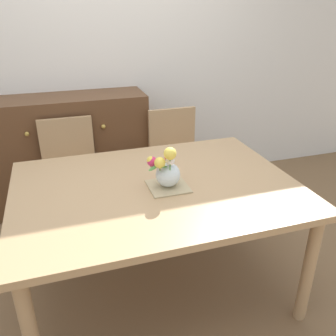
{
  "coord_description": "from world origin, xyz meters",
  "views": [
    {
      "loc": [
        -0.5,
        -1.76,
        1.71
      ],
      "look_at": [
        0.06,
        -0.05,
        0.87
      ],
      "focal_mm": 37.98,
      "sensor_mm": 36.0,
      "label": 1
    }
  ],
  "objects_px": {
    "dining_table": "(156,197)",
    "dresser": "(68,152)",
    "chair_right": "(176,154)",
    "chair_left": "(70,167)",
    "flower_vase": "(167,170)"
  },
  "relations": [
    {
      "from": "chair_left",
      "to": "flower_vase",
      "type": "xyz_separation_m",
      "value": [
        0.49,
        -0.99,
        0.34
      ]
    },
    {
      "from": "chair_right",
      "to": "flower_vase",
      "type": "distance_m",
      "value": 1.12
    },
    {
      "from": "dresser",
      "to": "chair_left",
      "type": "bearing_deg",
      "value": -91.1
    },
    {
      "from": "chair_left",
      "to": "dresser",
      "type": "height_order",
      "value": "dresser"
    },
    {
      "from": "dining_table",
      "to": "dresser",
      "type": "xyz_separation_m",
      "value": [
        -0.44,
        1.33,
        -0.18
      ]
    },
    {
      "from": "chair_right",
      "to": "dresser",
      "type": "distance_m",
      "value": 0.97
    },
    {
      "from": "dining_table",
      "to": "chair_right",
      "type": "relative_size",
      "value": 1.81
    },
    {
      "from": "chair_right",
      "to": "flower_vase",
      "type": "xyz_separation_m",
      "value": [
        -0.4,
        -0.99,
        0.34
      ]
    },
    {
      "from": "flower_vase",
      "to": "chair_left",
      "type": "bearing_deg",
      "value": 116.65
    },
    {
      "from": "dining_table",
      "to": "chair_right",
      "type": "distance_m",
      "value": 1.05
    },
    {
      "from": "flower_vase",
      "to": "dining_table",
      "type": "bearing_deg",
      "value": 134.51
    },
    {
      "from": "chair_left",
      "to": "chair_right",
      "type": "bearing_deg",
      "value": -180.0
    },
    {
      "from": "dining_table",
      "to": "chair_left",
      "type": "bearing_deg",
      "value": 115.5
    },
    {
      "from": "dresser",
      "to": "flower_vase",
      "type": "distance_m",
      "value": 1.51
    },
    {
      "from": "chair_left",
      "to": "chair_right",
      "type": "xyz_separation_m",
      "value": [
        0.89,
        0.0,
        0.0
      ]
    }
  ]
}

